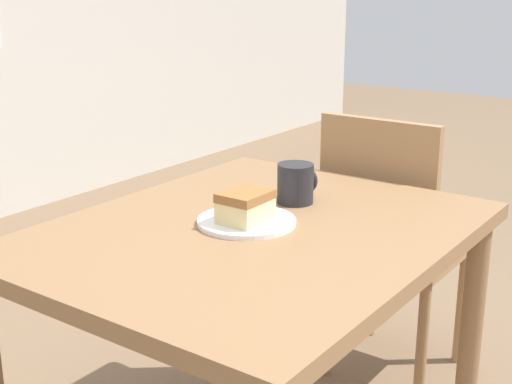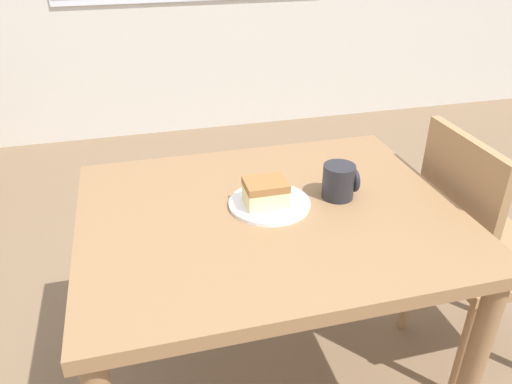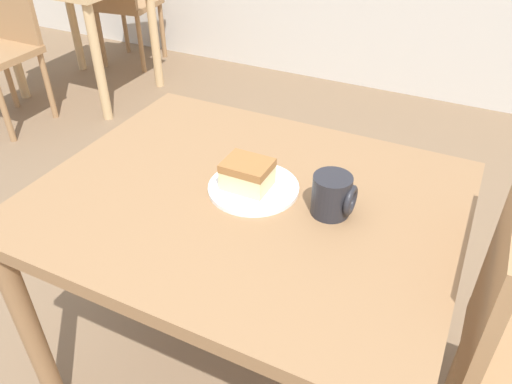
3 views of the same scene
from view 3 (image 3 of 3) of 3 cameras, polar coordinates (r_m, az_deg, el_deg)
name	(u,v)px [view 3 (image 3 of 3)]	position (r m, az deg, el deg)	size (l,w,h in m)	color
dining_table_near	(245,224)	(1.35, -1.25, -3.73)	(1.08, 0.87, 0.75)	olive
dining_table_far	(76,1)	(3.65, -19.84, 19.86)	(0.83, 0.68, 0.77)	tan
chair_far_corner	(1,42)	(3.44, -27.08, 15.01)	(0.41, 0.41, 0.91)	#9E754C
chair_far_opposite	(122,0)	(4.11, -15.04, 20.47)	(0.45, 0.45, 0.91)	#9E754C
plate	(254,188)	(1.30, -0.29, 0.49)	(0.24, 0.24, 0.01)	white
cake_slice	(247,174)	(1.28, -0.98, 2.07)	(0.12, 0.10, 0.07)	beige
coffee_mug	(333,196)	(1.21, 8.80, -0.40)	(0.10, 0.10, 0.10)	#232328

